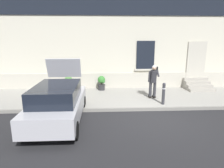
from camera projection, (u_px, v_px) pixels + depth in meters
ground_plane at (153, 119)px, 7.76m from camera, size 80.00×80.00×0.00m
sidewalk at (140, 97)px, 10.47m from camera, size 24.00×3.60×0.15m
curb_edge at (148, 109)px, 8.66m from camera, size 24.00×0.12×0.15m
building_facade at (135, 30)px, 12.06m from camera, size 24.00×1.52×7.50m
entrance_stoop at (197, 85)px, 11.85m from camera, size 1.52×1.28×0.64m
hatchback_car_silver at (58, 102)px, 7.32m from camera, size 1.81×4.07×2.34m
bollard_near_person at (164, 93)px, 8.95m from camera, size 0.15×0.15×1.04m
person_on_phone at (153, 79)px, 9.78m from camera, size 0.51×0.50×1.74m
planter_cream at (69, 83)px, 11.51m from camera, size 0.44×0.44×0.86m
planter_charcoal at (102, 83)px, 11.52m from camera, size 0.44×0.44×0.86m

